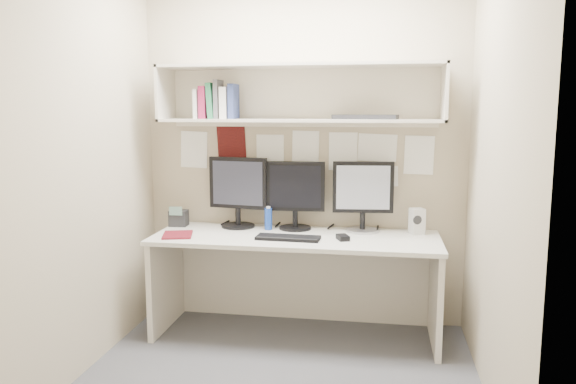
% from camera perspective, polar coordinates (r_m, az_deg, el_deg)
% --- Properties ---
extents(floor, '(2.40, 2.00, 0.01)m').
position_cam_1_polar(floor, '(3.60, -0.88, -18.18)').
color(floor, '#45454A').
rests_on(floor, ground).
extents(wall_back, '(2.40, 0.02, 2.60)m').
position_cam_1_polar(wall_back, '(4.21, 1.54, 4.20)').
color(wall_back, tan).
rests_on(wall_back, ground).
extents(wall_front, '(2.40, 0.02, 2.60)m').
position_cam_1_polar(wall_front, '(2.26, -5.52, 0.49)').
color(wall_front, tan).
rests_on(wall_front, ground).
extents(wall_left, '(0.02, 2.00, 2.60)m').
position_cam_1_polar(wall_left, '(3.64, -19.86, 3.04)').
color(wall_left, tan).
rests_on(wall_left, ground).
extents(wall_right, '(0.02, 2.00, 2.60)m').
position_cam_1_polar(wall_right, '(3.24, 20.48, 2.39)').
color(wall_right, tan).
rests_on(wall_right, ground).
extents(desk, '(2.00, 0.70, 0.73)m').
position_cam_1_polar(desk, '(4.05, 0.79, -9.46)').
color(desk, beige).
rests_on(desk, floor).
extents(overhead_hutch, '(2.00, 0.38, 0.40)m').
position_cam_1_polar(overhead_hutch, '(4.06, 1.28, 9.97)').
color(overhead_hutch, beige).
rests_on(overhead_hutch, wall_back).
extents(pinned_papers, '(1.92, 0.01, 0.48)m').
position_cam_1_polar(pinned_papers, '(4.21, 1.52, 3.52)').
color(pinned_papers, white).
rests_on(pinned_papers, wall_back).
extents(monitor_left, '(0.45, 0.25, 0.53)m').
position_cam_1_polar(monitor_left, '(4.21, -5.10, 0.21)').
color(monitor_left, black).
rests_on(monitor_left, desk).
extents(monitor_center, '(0.43, 0.24, 0.50)m').
position_cam_1_polar(monitor_center, '(4.12, 0.76, -0.08)').
color(monitor_center, black).
rests_on(monitor_center, desk).
extents(monitor_right, '(0.44, 0.24, 0.51)m').
position_cam_1_polar(monitor_right, '(4.08, 7.63, -0.20)').
color(monitor_right, '#A5A5AA').
rests_on(monitor_right, desk).
extents(keyboard, '(0.44, 0.17, 0.02)m').
position_cam_1_polar(keyboard, '(3.84, 0.01, -4.68)').
color(keyboard, black).
rests_on(keyboard, desk).
extents(mouse, '(0.10, 0.13, 0.03)m').
position_cam_1_polar(mouse, '(3.84, 5.59, -4.62)').
color(mouse, black).
rests_on(mouse, desk).
extents(speaker, '(0.12, 0.12, 0.18)m').
position_cam_1_polar(speaker, '(4.09, 12.96, -2.90)').
color(speaker, beige).
rests_on(speaker, desk).
extents(blue_bottle, '(0.06, 0.06, 0.17)m').
position_cam_1_polar(blue_bottle, '(4.13, -2.01, -2.72)').
color(blue_bottle, '#163899').
rests_on(blue_bottle, desk).
extents(maroon_notebook, '(0.26, 0.29, 0.01)m').
position_cam_1_polar(maroon_notebook, '(4.02, -11.15, -4.29)').
color(maroon_notebook, '#5B0F18').
rests_on(maroon_notebook, desk).
extents(desk_phone, '(0.14, 0.12, 0.16)m').
position_cam_1_polar(desk_phone, '(4.34, -11.05, -2.60)').
color(desk_phone, black).
rests_on(desk_phone, desk).
extents(book_stack, '(0.30, 0.17, 0.28)m').
position_cam_1_polar(book_stack, '(4.15, -7.24, 9.07)').
color(book_stack, silver).
rests_on(book_stack, overhead_hutch).
extents(hutch_tray, '(0.46, 0.24, 0.03)m').
position_cam_1_polar(hutch_tray, '(3.97, 7.87, 7.56)').
color(hutch_tray, black).
rests_on(hutch_tray, overhead_hutch).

